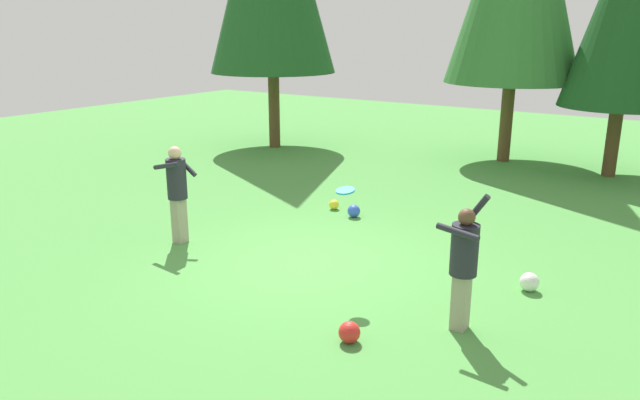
# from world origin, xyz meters

# --- Properties ---
(ground_plane) EXTENTS (40.00, 40.00, 0.00)m
(ground_plane) POSITION_xyz_m (0.00, 0.00, 0.00)
(ground_plane) COLOR #4C9342
(person_thrower) EXTENTS (0.56, 0.54, 1.75)m
(person_thrower) POSITION_xyz_m (2.80, -0.73, 0.94)
(person_thrower) COLOR gray
(person_thrower) RESTS_ON ground_plane
(person_catcher) EXTENTS (0.60, 0.48, 1.72)m
(person_catcher) POSITION_xyz_m (-2.49, -0.44, 1.02)
(person_catcher) COLOR gray
(person_catcher) RESTS_ON ground_plane
(frisbee) EXTENTS (0.31, 0.31, 0.07)m
(frisbee) POSITION_xyz_m (0.93, -0.46, 1.47)
(frisbee) COLOR #2393D1
(ball_yellow) EXTENTS (0.21, 0.21, 0.21)m
(ball_yellow) POSITION_xyz_m (-1.28, 2.74, 0.10)
(ball_yellow) COLOR yellow
(ball_yellow) RESTS_ON ground_plane
(ball_white) EXTENTS (0.28, 0.28, 0.28)m
(ball_white) POSITION_xyz_m (3.22, 0.91, 0.14)
(ball_white) COLOR white
(ball_white) RESTS_ON ground_plane
(ball_blue) EXTENTS (0.25, 0.25, 0.25)m
(ball_blue) POSITION_xyz_m (-0.67, 2.51, 0.13)
(ball_blue) COLOR blue
(ball_blue) RESTS_ON ground_plane
(ball_red) EXTENTS (0.27, 0.27, 0.27)m
(ball_red) POSITION_xyz_m (1.82, -1.80, 0.13)
(ball_red) COLOR red
(ball_red) RESTS_ON ground_plane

